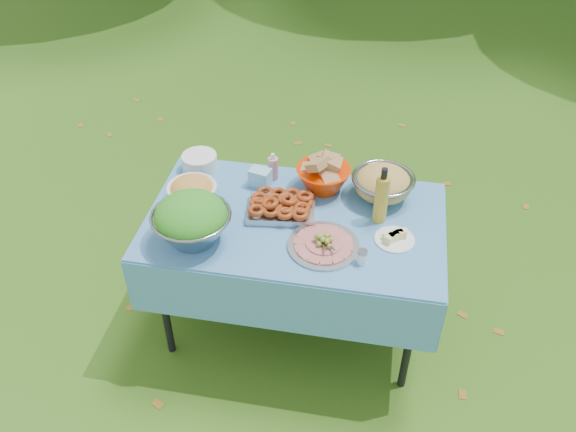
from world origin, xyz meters
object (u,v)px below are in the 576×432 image
object	(u,v)px
oil_bottle	(382,195)
bread_bowl	(323,173)
picnic_table	(294,274)
charcuterie_platter	(324,240)
pasta_bowl_steel	(383,183)
salad_bowl	(191,220)
plate_stack	(200,162)

from	to	relation	value
oil_bottle	bread_bowl	bearing A→B (deg)	146.07
picnic_table	oil_bottle	distance (m)	0.67
picnic_table	charcuterie_platter	distance (m)	0.48
picnic_table	charcuterie_platter	xyz separation A→B (m)	(0.17, -0.17, 0.42)
pasta_bowl_steel	oil_bottle	size ratio (longest dim) A/B	1.04
salad_bowl	bread_bowl	distance (m)	0.75
picnic_table	charcuterie_platter	world-z (taller)	charcuterie_platter
salad_bowl	bread_bowl	world-z (taller)	salad_bowl
bread_bowl	pasta_bowl_steel	bearing A→B (deg)	-2.92
pasta_bowl_steel	oil_bottle	xyz separation A→B (m)	(-0.00, -0.19, 0.07)
salad_bowl	charcuterie_platter	size ratio (longest dim) A/B	1.09
pasta_bowl_steel	charcuterie_platter	bearing A→B (deg)	-119.21
charcuterie_platter	picnic_table	bearing A→B (deg)	133.87
picnic_table	pasta_bowl_steel	world-z (taller)	pasta_bowl_steel
charcuterie_platter	bread_bowl	bearing A→B (deg)	98.19
picnic_table	bread_bowl	xyz separation A→B (m)	(0.10, 0.28, 0.48)
plate_stack	pasta_bowl_steel	world-z (taller)	pasta_bowl_steel
charcuterie_platter	salad_bowl	bearing A→B (deg)	-174.14
plate_stack	pasta_bowl_steel	bearing A→B (deg)	-3.67
salad_bowl	picnic_table	bearing A→B (deg)	27.78
picnic_table	plate_stack	world-z (taller)	plate_stack
bread_bowl	charcuterie_platter	size ratio (longest dim) A/B	0.84
salad_bowl	bread_bowl	bearing A→B (deg)	43.14
pasta_bowl_steel	plate_stack	bearing A→B (deg)	176.33
charcuterie_platter	oil_bottle	xyz separation A→B (m)	(0.24, 0.24, 0.11)
salad_bowl	charcuterie_platter	world-z (taller)	salad_bowl
bread_bowl	oil_bottle	xyz separation A→B (m)	(0.31, -0.21, 0.06)
picnic_table	bread_bowl	distance (m)	0.56
plate_stack	bread_bowl	xyz separation A→B (m)	(0.68, -0.05, 0.05)
picnic_table	oil_bottle	world-z (taller)	oil_bottle
picnic_table	plate_stack	bearing A→B (deg)	150.76
bread_bowl	charcuterie_platter	distance (m)	0.46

